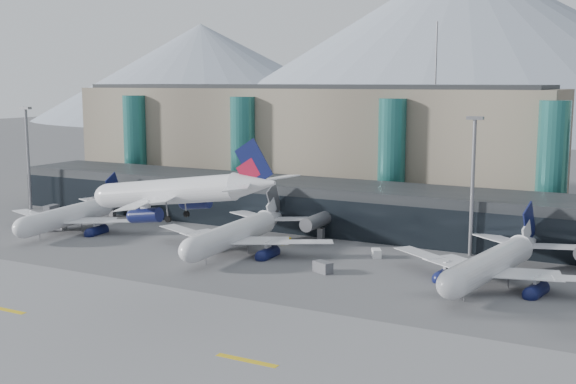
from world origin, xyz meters
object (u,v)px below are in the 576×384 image
(jet_parked_left, at_px, (79,208))
(veh_c, at_px, (323,267))
(hero_jet, at_px, (187,185))
(veh_g, at_px, (376,253))
(veh_b, at_px, (285,241))
(jet_parked_mid, at_px, (242,224))
(lightmast_mid, at_px, (473,178))
(veh_a, at_px, (58,225))
(veh_f, at_px, (51,209))
(lightmast_left, at_px, (28,152))
(jet_parked_right, at_px, (499,252))

(jet_parked_left, height_order, veh_c, jet_parked_left)
(hero_jet, distance_m, veh_g, 46.35)
(veh_g, bearing_deg, veh_b, -123.56)
(jet_parked_mid, relative_size, veh_b, 17.44)
(veh_c, bearing_deg, jet_parked_left, -163.52)
(lightmast_mid, height_order, veh_a, lightmast_mid)
(hero_jet, relative_size, veh_f, 8.37)
(lightmast_left, xyz_separation_m, veh_g, (95.32, -6.65, -13.66))
(hero_jet, relative_size, jet_parked_mid, 0.80)
(lightmast_mid, xyz_separation_m, veh_f, (-100.43, -5.37, -13.37))
(veh_b, height_order, veh_c, veh_c)
(hero_jet, xyz_separation_m, veh_g, (11.98, 41.38, -17.10))
(veh_b, bearing_deg, veh_a, 131.46)
(lightmast_mid, bearing_deg, veh_g, -146.66)
(hero_jet, bearing_deg, veh_g, 73.16)
(jet_parked_left, bearing_deg, veh_c, -104.39)
(veh_g, bearing_deg, hero_jet, -44.87)
(lightmast_left, bearing_deg, jet_parked_mid, -10.03)
(lightmast_left, xyz_separation_m, veh_c, (91.17, -20.78, -13.49))
(lightmast_mid, relative_size, veh_a, 7.52)
(veh_c, bearing_deg, jet_parked_mid, -177.70)
(lightmast_mid, distance_m, jet_parked_left, 83.53)
(lightmast_left, bearing_deg, veh_c, -12.84)
(lightmast_left, distance_m, veh_a, 32.58)
(lightmast_left, bearing_deg, jet_parked_left, -23.64)
(veh_a, height_order, veh_f, veh_f)
(jet_parked_left, xyz_separation_m, veh_a, (-3.31, -3.21, -3.66))
(veh_a, bearing_deg, jet_parked_right, -8.70)
(hero_jet, relative_size, veh_c, 9.36)
(lightmast_left, height_order, veh_f, lightmast_left)
(jet_parked_mid, height_order, jet_parked_right, jet_parked_mid)
(jet_parked_left, height_order, jet_parked_mid, jet_parked_mid)
(jet_parked_right, xyz_separation_m, veh_b, (-43.05, 7.46, -4.13))
(veh_g, bearing_deg, lightmast_left, -122.72)
(lightmast_mid, relative_size, jet_parked_mid, 0.65)
(veh_b, distance_m, veh_c, 22.37)
(veh_g, bearing_deg, veh_a, -111.39)
(lightmast_mid, bearing_deg, jet_parked_left, -169.25)
(jet_parked_mid, relative_size, veh_f, 10.46)
(lightmast_mid, bearing_deg, jet_parked_mid, -158.85)
(lightmast_mid, xyz_separation_m, veh_b, (-34.65, -7.96, -13.77))
(lightmast_left, height_order, lightmast_mid, same)
(hero_jet, distance_m, jet_parked_right, 51.65)
(lightmast_mid, bearing_deg, veh_a, -167.58)
(hero_jet, height_order, veh_f, hero_jet)
(lightmast_mid, relative_size, jet_parked_left, 0.68)
(lightmast_mid, relative_size, veh_c, 7.62)
(lightmast_mid, xyz_separation_m, jet_parked_left, (-81.50, -15.47, -9.80))
(jet_parked_right, relative_size, veh_b, 17.33)
(lightmast_left, bearing_deg, veh_a, -31.90)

